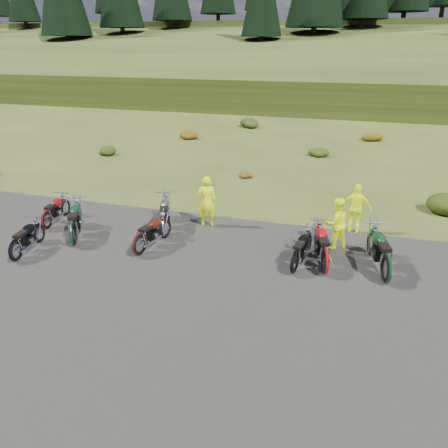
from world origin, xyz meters
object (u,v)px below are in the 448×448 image
(motorcycle_3, at_px, (164,237))
(motorcycle_0, at_px, (18,261))
(motorcycle_7, at_px, (384,283))
(person_middle, at_px, (207,202))

(motorcycle_3, bearing_deg, motorcycle_0, 109.80)
(motorcycle_0, height_order, motorcycle_3, motorcycle_3)
(motorcycle_3, relative_size, motorcycle_7, 0.96)
(motorcycle_0, distance_m, motorcycle_7, 10.48)
(motorcycle_0, relative_size, person_middle, 1.05)
(motorcycle_0, xyz_separation_m, person_middle, (4.48, 4.15, 0.90))
(motorcycle_3, bearing_deg, person_middle, -59.01)
(motorcycle_3, distance_m, motorcycle_7, 6.95)
(motorcycle_3, relative_size, person_middle, 1.24)
(motorcycle_7, distance_m, person_middle, 6.32)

